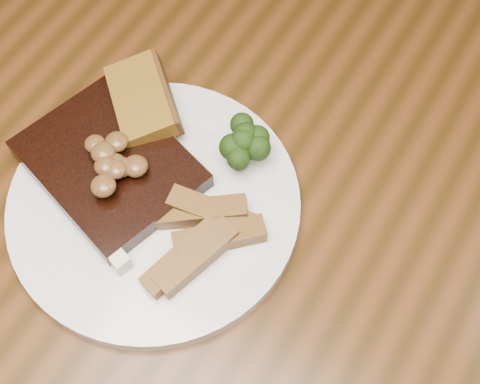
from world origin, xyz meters
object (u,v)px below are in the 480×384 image
at_px(plate, 155,205).
at_px(garlic_bread, 143,111).
at_px(dining_table, 244,237).
at_px(steak, 110,165).
at_px(potato_wedges, 201,236).

xyz_separation_m(plate, garlic_bread, (-0.07, 0.08, 0.02)).
height_order(dining_table, steak, steak).
height_order(plate, garlic_bread, garlic_bread).
height_order(plate, potato_wedges, potato_wedges).
bearing_deg(garlic_bread, steak, -40.95).
relative_size(garlic_bread, potato_wedges, 0.86).
distance_m(dining_table, garlic_bread, 0.18).
relative_size(dining_table, potato_wedges, 13.94).
xyz_separation_m(dining_table, steak, (-0.13, -0.05, 0.12)).
xyz_separation_m(dining_table, potato_wedges, (-0.01, -0.07, 0.12)).
distance_m(steak, potato_wedges, 0.12).
bearing_deg(potato_wedges, garlic_bread, 145.66).
distance_m(dining_table, steak, 0.18).
bearing_deg(dining_table, potato_wedges, -98.45).
bearing_deg(potato_wedges, dining_table, 81.55).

